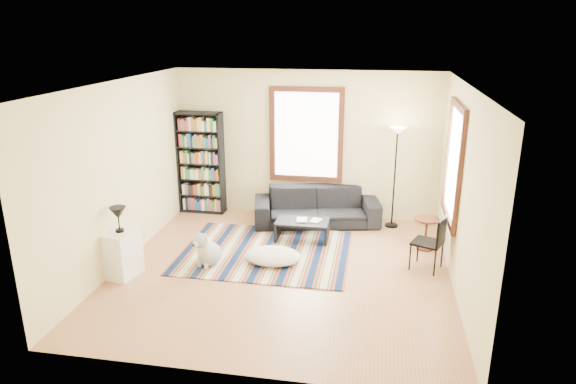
% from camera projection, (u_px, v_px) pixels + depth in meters
% --- Properties ---
extents(floor, '(5.00, 5.00, 0.10)m').
position_uv_depth(floor, '(282.00, 273.00, 7.83)').
color(floor, '#A67B4C').
rests_on(floor, ground).
extents(ceiling, '(5.00, 5.00, 0.10)m').
position_uv_depth(ceiling, '(282.00, 80.00, 6.94)').
color(ceiling, white).
rests_on(ceiling, floor).
extents(wall_back, '(5.00, 0.10, 2.80)m').
position_uv_depth(wall_back, '(307.00, 144.00, 9.77)').
color(wall_back, beige).
rests_on(wall_back, floor).
extents(wall_front, '(5.00, 0.10, 2.80)m').
position_uv_depth(wall_front, '(234.00, 258.00, 5.00)').
color(wall_front, beige).
rests_on(wall_front, floor).
extents(wall_left, '(0.10, 5.00, 2.80)m').
position_uv_depth(wall_left, '(118.00, 174.00, 7.81)').
color(wall_left, beige).
rests_on(wall_left, floor).
extents(wall_right, '(0.10, 5.00, 2.80)m').
position_uv_depth(wall_right, '(466.00, 192.00, 6.96)').
color(wall_right, beige).
rests_on(wall_right, floor).
extents(window_back, '(1.20, 0.06, 1.60)m').
position_uv_depth(window_back, '(306.00, 135.00, 9.64)').
color(window_back, white).
rests_on(window_back, wall_back).
extents(window_right, '(0.06, 1.20, 1.60)m').
position_uv_depth(window_right, '(454.00, 163.00, 7.66)').
color(window_right, white).
rests_on(window_right, wall_right).
extents(rug, '(2.73, 2.18, 0.02)m').
position_uv_depth(rug, '(265.00, 252.00, 8.43)').
color(rug, '#0D1F43').
rests_on(rug, floor).
extents(sofa, '(1.38, 2.44, 0.67)m').
position_uv_depth(sofa, '(317.00, 206.00, 9.59)').
color(sofa, black).
rests_on(sofa, floor).
extents(bookshelf, '(0.90, 0.30, 2.00)m').
position_uv_depth(bookshelf, '(201.00, 163.00, 10.02)').
color(bookshelf, black).
rests_on(bookshelf, floor).
extents(coffee_table, '(0.94, 0.57, 0.36)m').
position_uv_depth(coffee_table, '(302.00, 230.00, 8.87)').
color(coffee_table, black).
rests_on(coffee_table, floor).
extents(book_a, '(0.26, 0.20, 0.02)m').
position_uv_depth(book_a, '(297.00, 220.00, 8.83)').
color(book_a, beige).
rests_on(book_a, coffee_table).
extents(book_b, '(0.22, 0.26, 0.02)m').
position_uv_depth(book_b, '(311.00, 220.00, 8.84)').
color(book_b, beige).
rests_on(book_b, coffee_table).
extents(floor_cushion, '(1.02, 0.86, 0.22)m').
position_uv_depth(floor_cushion, '(273.00, 256.00, 8.05)').
color(floor_cushion, beige).
rests_on(floor_cushion, floor).
extents(floor_lamp, '(0.33, 0.33, 1.86)m').
position_uv_depth(floor_lamp, '(394.00, 178.00, 9.27)').
color(floor_lamp, black).
rests_on(floor_lamp, floor).
extents(side_table, '(0.49, 0.49, 0.54)m').
position_uv_depth(side_table, '(426.00, 234.00, 8.51)').
color(side_table, '#452111').
rests_on(side_table, floor).
extents(folding_chair, '(0.54, 0.53, 0.86)m').
position_uv_depth(folding_chair, '(427.00, 243.00, 7.75)').
color(folding_chair, black).
rests_on(folding_chair, floor).
extents(white_cabinet, '(0.47, 0.56, 0.70)m').
position_uv_depth(white_cabinet, '(122.00, 254.00, 7.57)').
color(white_cabinet, white).
rests_on(white_cabinet, floor).
extents(table_lamp, '(0.29, 0.29, 0.38)m').
position_uv_depth(table_lamp, '(119.00, 220.00, 7.40)').
color(table_lamp, black).
rests_on(table_lamp, white_cabinet).
extents(dog, '(0.60, 0.69, 0.58)m').
position_uv_depth(dog, '(209.00, 247.00, 7.94)').
color(dog, silver).
rests_on(dog, floor).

